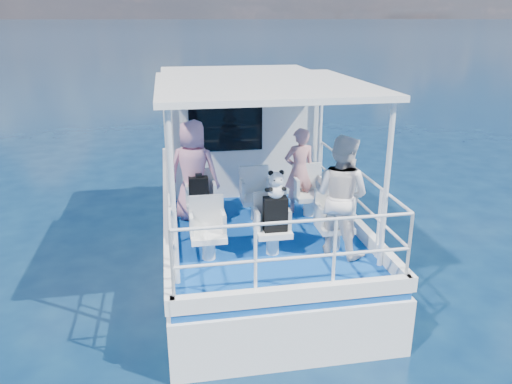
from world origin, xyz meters
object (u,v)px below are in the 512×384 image
(passenger_port_fwd, at_px, (193,171))
(panda, at_px, (276,184))
(passenger_stbd_aft, at_px, (341,196))
(backpack_center, at_px, (275,214))

(passenger_port_fwd, xyz_separation_m, panda, (1.01, -1.56, 0.23))
(passenger_stbd_aft, height_order, backpack_center, passenger_stbd_aft)
(passenger_port_fwd, relative_size, passenger_stbd_aft, 0.97)
(passenger_port_fwd, xyz_separation_m, passenger_stbd_aft, (1.92, -1.59, 0.02))
(passenger_stbd_aft, relative_size, panda, 4.40)
(backpack_center, bearing_deg, panda, -87.54)
(panda, bearing_deg, passenger_stbd_aft, -1.98)
(passenger_port_fwd, distance_m, backpack_center, 1.86)
(passenger_stbd_aft, bearing_deg, backpack_center, 43.77)
(passenger_stbd_aft, bearing_deg, panda, 44.81)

